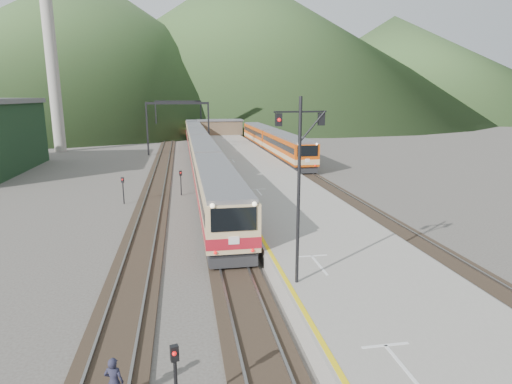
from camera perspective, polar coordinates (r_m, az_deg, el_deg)
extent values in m
plane|color=#47423D|center=(15.26, 1.14, -22.67)|extent=(400.00, 400.00, 0.00)
cube|color=black|center=(53.00, -7.13, 3.03)|extent=(2.60, 200.00, 0.12)
cube|color=slate|center=(52.96, -7.91, 3.11)|extent=(0.10, 200.00, 0.14)
cube|color=slate|center=(53.02, -6.35, 3.16)|extent=(0.10, 200.00, 0.14)
cube|color=black|center=(53.01, -12.54, 2.83)|extent=(2.60, 200.00, 0.12)
cube|color=slate|center=(53.03, -13.32, 2.90)|extent=(0.10, 200.00, 0.14)
cube|color=slate|center=(52.96, -11.77, 2.96)|extent=(0.10, 200.00, 0.14)
cube|color=black|center=(54.74, 5.00, 3.39)|extent=(2.60, 200.00, 0.12)
cube|color=slate|center=(54.55, 4.27, 3.47)|extent=(0.10, 200.00, 0.14)
cube|color=slate|center=(54.91, 5.73, 3.51)|extent=(0.10, 200.00, 0.14)
cube|color=gray|center=(51.53, -0.79, 3.35)|extent=(8.00, 100.00, 1.00)
cube|color=black|center=(67.58, -14.30, 8.17)|extent=(0.25, 0.25, 8.00)
cube|color=black|center=(67.52, -6.33, 8.47)|extent=(0.25, 0.25, 8.00)
cube|color=black|center=(67.23, -10.45, 11.57)|extent=(9.30, 0.22, 0.35)
cube|color=black|center=(92.48, -13.18, 9.33)|extent=(0.25, 0.25, 8.00)
cube|color=black|center=(92.44, -7.34, 9.55)|extent=(0.25, 0.25, 8.00)
cube|color=black|center=(92.22, -10.35, 11.81)|extent=(9.30, 0.22, 0.35)
cylinder|color=#9E998E|center=(77.01, -25.63, 16.06)|extent=(1.80, 1.80, 30.00)
cube|color=brown|center=(90.80, -4.83, 8.54)|extent=(9.00, 4.00, 2.80)
cube|color=slate|center=(90.70, -4.85, 9.52)|extent=(9.40, 4.40, 0.30)
cone|color=#374E27|center=(206.77, -21.33, 17.70)|extent=(180.00, 180.00, 60.00)
cone|color=#374E27|center=(246.05, -2.35, 19.32)|extent=(220.00, 220.00, 75.00)
cone|color=#374E27|center=(249.55, 17.62, 15.79)|extent=(160.00, 160.00, 50.00)
cube|color=tan|center=(30.69, -5.11, -0.35)|extent=(2.81, 18.91, 3.43)
cube|color=tan|center=(49.76, -7.01, 4.61)|extent=(2.81, 18.91, 3.43)
cube|color=tan|center=(69.02, -7.87, 6.81)|extent=(2.81, 18.91, 3.43)
cube|color=tan|center=(88.34, -8.35, 8.05)|extent=(2.81, 18.91, 3.43)
cube|color=#BF440A|center=(57.97, 4.11, 5.85)|extent=(2.89, 19.44, 3.53)
cube|color=#BF440A|center=(77.38, 0.54, 7.58)|extent=(2.89, 19.44, 3.53)
cylinder|color=black|center=(17.64, 5.70, -0.21)|extent=(0.14, 0.14, 7.83)
cube|color=black|center=(17.21, 5.95, 10.60)|extent=(2.20, 0.27, 0.07)
cube|color=black|center=(16.92, 3.04, 9.60)|extent=(0.27, 0.20, 0.50)
cube|color=black|center=(17.57, 8.71, 9.59)|extent=(0.27, 0.20, 0.50)
cube|color=black|center=(12.51, -10.82, -20.35)|extent=(0.25, 0.21, 0.45)
cylinder|color=black|center=(39.37, -9.98, 0.99)|extent=(0.10, 0.10, 2.00)
cube|color=black|center=(39.17, -10.03, 2.50)|extent=(0.26, 0.22, 0.45)
cylinder|color=black|center=(37.29, -17.27, -0.04)|extent=(0.10, 0.10, 2.00)
cube|color=black|center=(37.09, -17.38, 1.54)|extent=(0.25, 0.21, 0.45)
imported|color=#1F1F31|center=(14.06, -18.40, -22.94)|extent=(0.64, 0.50, 1.56)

